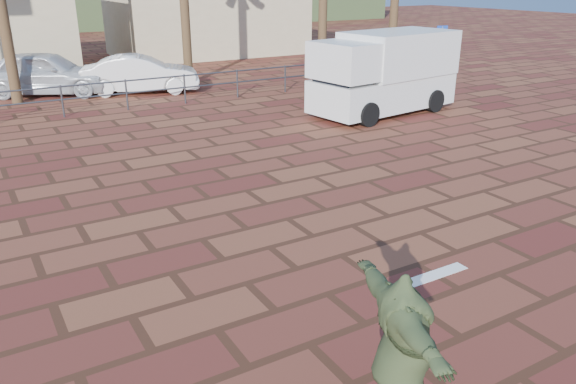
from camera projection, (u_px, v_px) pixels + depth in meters
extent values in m
plane|color=brown|center=(342.00, 256.00, 8.84)|extent=(120.00, 120.00, 0.00)
cube|color=white|center=(429.00, 277.00, 8.21)|extent=(1.40, 0.22, 0.01)
cylinder|color=#47494F|center=(62.00, 101.00, 17.34)|extent=(0.06, 0.06, 1.00)
cylinder|color=#47494F|center=(127.00, 95.00, 18.29)|extent=(0.06, 0.06, 1.00)
cylinder|color=#47494F|center=(185.00, 89.00, 19.24)|extent=(0.06, 0.06, 1.00)
cylinder|color=#47494F|center=(237.00, 84.00, 20.20)|extent=(0.06, 0.06, 1.00)
cylinder|color=#47494F|center=(285.00, 79.00, 21.15)|extent=(0.06, 0.06, 1.00)
cylinder|color=#47494F|center=(329.00, 74.00, 22.10)|extent=(0.06, 0.06, 1.00)
cylinder|color=#47494F|center=(369.00, 70.00, 23.05)|extent=(0.06, 0.06, 1.00)
cylinder|color=#47494F|center=(406.00, 67.00, 24.00)|extent=(0.06, 0.06, 1.00)
cylinder|color=#47494F|center=(125.00, 81.00, 18.13)|extent=(24.00, 0.05, 0.05)
cylinder|color=#47494F|center=(127.00, 93.00, 18.27)|extent=(24.00, 0.05, 0.05)
cylinder|color=brown|center=(184.00, 0.00, 21.78)|extent=(0.36, 0.36, 6.50)
cube|color=beige|center=(207.00, 12.00, 31.10)|extent=(10.00, 6.00, 4.50)
imported|color=#2D391E|center=(402.00, 350.00, 5.16)|extent=(1.13, 2.02, 1.59)
cube|color=silver|center=(383.00, 92.00, 17.83)|extent=(5.06, 2.61, 0.99)
cube|color=silver|center=(399.00, 53.00, 17.78)|extent=(3.83, 2.53, 1.34)
cube|color=silver|center=(345.00, 61.00, 16.44)|extent=(1.69, 2.15, 1.08)
cube|color=black|center=(330.00, 77.00, 16.25)|extent=(0.26, 1.52, 0.58)
cylinder|color=black|center=(368.00, 114.00, 16.32)|extent=(0.74, 0.35, 0.72)
cylinder|color=black|center=(325.00, 104.00, 17.70)|extent=(0.74, 0.35, 0.72)
cylinder|color=black|center=(434.00, 101.00, 18.09)|extent=(0.74, 0.35, 0.72)
cylinder|color=black|center=(390.00, 92.00, 19.46)|extent=(0.74, 0.35, 0.72)
imported|color=silver|center=(46.00, 73.00, 20.52)|extent=(5.08, 3.84, 1.61)
imported|color=white|center=(141.00, 74.00, 20.92)|extent=(4.48, 2.76, 1.39)
cylinder|color=gray|center=(440.00, 57.00, 22.11)|extent=(0.06, 0.06, 2.30)
cube|color=#193FB2|center=(442.00, 32.00, 21.77)|extent=(0.47, 0.12, 0.47)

